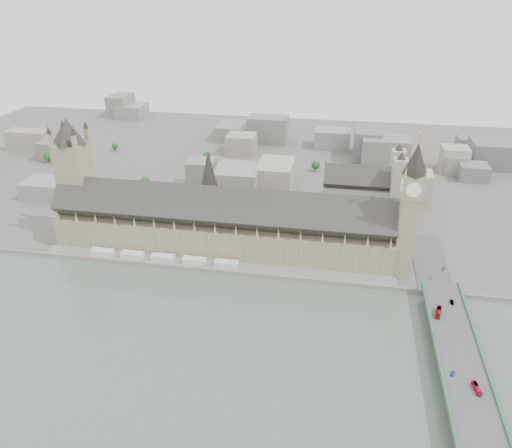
% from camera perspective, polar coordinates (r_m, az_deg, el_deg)
% --- Properties ---
extents(ground, '(900.00, 900.00, 0.00)m').
position_cam_1_polar(ground, '(386.36, -4.60, -4.38)').
color(ground, '#595651').
rests_on(ground, ground).
extents(river_thames, '(600.00, 600.00, 0.00)m').
position_cam_1_polar(river_thames, '(266.13, -14.27, -22.39)').
color(river_thames, '#4D5A51').
rests_on(river_thames, ground).
extents(embankment_wall, '(600.00, 1.50, 3.00)m').
position_cam_1_polar(embankment_wall, '(373.24, -5.19, -5.34)').
color(embankment_wall, slate).
rests_on(embankment_wall, ground).
extents(river_terrace, '(270.00, 15.00, 2.00)m').
position_cam_1_polar(river_terrace, '(379.65, -4.89, -4.82)').
color(river_terrace, slate).
rests_on(river_terrace, ground).
extents(terrace_tents, '(118.00, 7.00, 4.00)m').
position_cam_1_polar(terrace_tents, '(389.99, -10.59, -3.79)').
color(terrace_tents, silver).
rests_on(terrace_tents, river_terrace).
extents(palace_of_westminster, '(265.00, 40.73, 55.44)m').
position_cam_1_polar(palace_of_westminster, '(392.26, -4.00, -0.09)').
color(palace_of_westminster, gray).
rests_on(palace_of_westminster, ground).
extents(elizabeth_tower, '(17.00, 17.00, 107.50)m').
position_cam_1_polar(elizabeth_tower, '(359.41, 17.22, 2.39)').
color(elizabeth_tower, gray).
rests_on(elizabeth_tower, ground).
extents(victoria_tower, '(30.00, 30.00, 100.00)m').
position_cam_1_polar(victoria_tower, '(429.92, -19.98, 5.48)').
color(victoria_tower, gray).
rests_on(victoria_tower, ground).
extents(central_tower, '(13.00, 13.00, 48.00)m').
position_cam_1_polar(central_tower, '(386.13, -5.38, 5.13)').
color(central_tower, gray).
rests_on(central_tower, ground).
extents(westminster_bridge, '(25.00, 325.00, 10.25)m').
position_cam_1_polar(westminster_bridge, '(309.75, 22.04, -14.20)').
color(westminster_bridge, '#474749').
rests_on(westminster_bridge, ground).
extents(bridge_parapets, '(25.00, 235.00, 1.15)m').
position_cam_1_polar(bridge_parapets, '(273.98, 23.86, -19.23)').
color(bridge_parapets, '#366242').
rests_on(bridge_parapets, westminster_bridge).
extents(westminster_abbey, '(68.00, 36.00, 64.00)m').
position_cam_1_polar(westminster_abbey, '(449.69, 12.26, 3.25)').
color(westminster_abbey, gray).
rests_on(westminster_abbey, ground).
extents(city_skyline_inland, '(720.00, 360.00, 38.00)m').
position_cam_1_polar(city_skyline_inland, '(599.25, 1.29, 9.04)').
color(city_skyline_inland, gray).
rests_on(city_skyline_inland, ground).
extents(park_trees, '(110.00, 30.00, 15.00)m').
position_cam_1_polar(park_trees, '(436.25, -3.93, 0.54)').
color(park_trees, '#184318').
rests_on(park_trees, ground).
extents(red_bus_north, '(5.37, 12.18, 3.30)m').
position_cam_1_polar(red_bus_north, '(331.38, 20.12, -9.43)').
color(red_bus_north, '#A01612').
rests_on(red_bus_north, westminster_bridge).
extents(red_bus_south, '(3.74, 9.61, 2.61)m').
position_cam_1_polar(red_bus_south, '(286.11, 23.92, -16.78)').
color(red_bus_south, red).
rests_on(red_bus_south, westminster_bridge).
extents(car_blue, '(3.01, 4.33, 1.37)m').
position_cam_1_polar(car_blue, '(290.98, 21.57, -15.60)').
color(car_blue, '#1D3EBD').
rests_on(car_blue, westminster_bridge).
extents(car_silver, '(1.74, 4.87, 1.60)m').
position_cam_1_polar(car_silver, '(345.32, 21.48, -8.29)').
color(car_silver, gray).
rests_on(car_silver, westminster_bridge).
extents(car_approach, '(3.45, 4.90, 1.32)m').
position_cam_1_polar(car_approach, '(380.30, 20.63, -4.80)').
color(car_approach, gray).
rests_on(car_approach, westminster_bridge).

